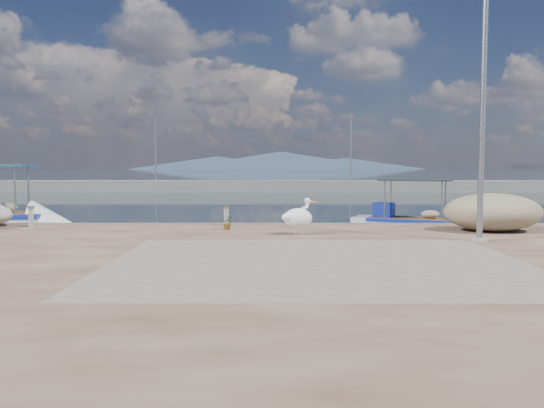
{
  "coord_description": "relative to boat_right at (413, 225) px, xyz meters",
  "views": [
    {
      "loc": [
        0.03,
        -14.39,
        2.57
      ],
      "look_at": [
        0.0,
        3.8,
        1.3
      ],
      "focal_mm": 35.0,
      "sensor_mm": 36.0,
      "label": 1
    }
  ],
  "objects": [
    {
      "name": "ground",
      "position": [
        -5.77,
        -7.12,
        -0.19
      ],
      "size": [
        1400.0,
        1400.0,
        0.0
      ],
      "primitive_type": "plane",
      "color": "#162635",
      "rests_on": "ground"
    },
    {
      "name": "quay",
      "position": [
        -5.77,
        -13.12,
        0.06
      ],
      "size": [
        44.0,
        22.0,
        0.5
      ],
      "primitive_type": "cube",
      "color": "#543424",
      "rests_on": "ground"
    },
    {
      "name": "quay_patch",
      "position": [
        -4.77,
        -10.12,
        0.31
      ],
      "size": [
        9.0,
        7.0,
        0.01
      ],
      "primitive_type": "cube",
      "color": "gray",
      "rests_on": "quay"
    },
    {
      "name": "breakwater",
      "position": [
        -5.77,
        32.88,
        0.41
      ],
      "size": [
        120.0,
        2.2,
        7.5
      ],
      "color": "gray",
      "rests_on": "ground"
    },
    {
      "name": "mountains",
      "position": [
        -1.37,
        642.88,
        9.32
      ],
      "size": [
        370.0,
        280.0,
        22.0
      ],
      "color": "#28384C",
      "rests_on": "ground"
    },
    {
      "name": "boat_right",
      "position": [
        0.0,
        0.0,
        0.0
      ],
      "size": [
        5.29,
        3.58,
        2.43
      ],
      "rotation": [
        0.0,
        0.0,
        -0.42
      ],
      "color": "white",
      "rests_on": "ground"
    },
    {
      "name": "pelican",
      "position": [
        -4.96,
        -5.45,
        0.84
      ],
      "size": [
        1.19,
        0.8,
        1.14
      ],
      "rotation": [
        0.0,
        0.0,
        0.35
      ],
      "color": "tan",
      "rests_on": "quay"
    },
    {
      "name": "lamp_post",
      "position": [
        0.01,
        -6.85,
        3.61
      ],
      "size": [
        0.44,
        0.96,
        7.0
      ],
      "color": "gray",
      "rests_on": "quay"
    },
    {
      "name": "bollard_near",
      "position": [
        -7.38,
        -2.88,
        0.69
      ],
      "size": [
        0.23,
        0.23,
        0.7
      ],
      "color": "gray",
      "rests_on": "quay"
    },
    {
      "name": "bollard_far",
      "position": [
        -14.08,
        -3.34,
        0.7
      ],
      "size": [
        0.24,
        0.24,
        0.72
      ],
      "color": "gray",
      "rests_on": "quay"
    },
    {
      "name": "potted_plant",
      "position": [
        -7.23,
        -4.07,
        0.54
      ],
      "size": [
        0.48,
        0.44,
        0.45
      ],
      "primitive_type": "imported",
      "rotation": [
        0.0,
        0.0,
        -0.24
      ],
      "color": "#33722D",
      "rests_on": "quay"
    },
    {
      "name": "net_pile_c",
      "position": [
        1.37,
        -4.46,
        0.93
      ],
      "size": [
        3.14,
        2.24,
        1.23
      ],
      "primitive_type": "ellipsoid",
      "color": "tan",
      "rests_on": "quay"
    }
  ]
}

